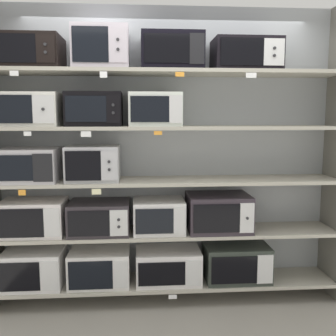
{
  "coord_description": "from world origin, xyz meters",
  "views": [
    {
      "loc": [
        -0.25,
        -3.32,
        1.65
      ],
      "look_at": [
        0.0,
        0.0,
        1.2
      ],
      "focal_mm": 41.22,
      "sensor_mm": 36.0,
      "label": 1
    }
  ],
  "objects": [
    {
      "name": "microwave_4",
      "position": [
        -1.16,
        -0.0,
        0.79
      ],
      "size": [
        0.54,
        0.38,
        0.3
      ],
      "color": "silver",
      "rests_on": "shelf_1"
    },
    {
      "name": "price_tag_9",
      "position": [
        0.65,
        -0.22,
        1.98
      ],
      "size": [
        0.09,
        0.0,
        0.04
      ],
      "primitive_type": "cube",
      "color": "white"
    },
    {
      "name": "microwave_11",
      "position": [
        -0.62,
        -0.0,
        1.71
      ],
      "size": [
        0.46,
        0.37,
        0.28
      ],
      "color": "black",
      "rests_on": "shelf_3"
    },
    {
      "name": "price_tag_7",
      "position": [
        -0.52,
        -0.22,
        1.97
      ],
      "size": [
        0.06,
        0.0,
        0.05
      ],
      "primitive_type": "cube",
      "color": "white"
    },
    {
      "name": "shelf_2",
      "position": [
        0.0,
        0.0,
        1.09
      ],
      "size": [
        2.99,
        0.42,
        0.03
      ],
      "primitive_type": "cube",
      "color": "#ADA899"
    },
    {
      "name": "microwave_10",
      "position": [
        -1.17,
        -0.0,
        1.7
      ],
      "size": [
        0.53,
        0.37,
        0.28
      ],
      "color": "silver",
      "rests_on": "shelf_3"
    },
    {
      "name": "price_tag_3",
      "position": [
        -1.12,
        -0.22,
        1.51
      ],
      "size": [
        0.06,
        0.0,
        0.03
      ],
      "primitive_type": "cube",
      "color": "white"
    },
    {
      "name": "microwave_0",
      "position": [
        -1.18,
        -0.0,
        0.33
      ],
      "size": [
        0.51,
        0.4,
        0.32
      ],
      "color": "silver",
      "rests_on": "shelf_0"
    },
    {
      "name": "microwave_15",
      "position": [
        0.03,
        -0.0,
        2.18
      ],
      "size": [
        0.51,
        0.4,
        0.3
      ],
      "color": "black",
      "rests_on": "shelf_4"
    },
    {
      "name": "microwave_8",
      "position": [
        -1.18,
        -0.0,
        1.24
      ],
      "size": [
        0.5,
        0.43,
        0.28
      ],
      "color": "#B7B3B8",
      "rests_on": "shelf_2"
    },
    {
      "name": "price_tag_8",
      "position": [
        0.08,
        -0.22,
        1.98
      ],
      "size": [
        0.07,
        0.0,
        0.04
      ],
      "primitive_type": "cube",
      "color": "orange"
    },
    {
      "name": "microwave_13",
      "position": [
        -1.15,
        -0.0,
        2.16
      ],
      "size": [
        0.56,
        0.43,
        0.27
      ],
      "color": "black",
      "rests_on": "shelf_4"
    },
    {
      "name": "microwave_1",
      "position": [
        -0.61,
        -0.0,
        0.32
      ],
      "size": [
        0.53,
        0.39,
        0.3
      ],
      "color": "silver",
      "rests_on": "shelf_0"
    },
    {
      "name": "microwave_2",
      "position": [
        -0.0,
        -0.0,
        0.32
      ],
      "size": [
        0.57,
        0.39,
        0.29
      ],
      "color": "silver",
      "rests_on": "shelf_0"
    },
    {
      "name": "shelf_0",
      "position": [
        0.0,
        0.0,
        0.16
      ],
      "size": [
        2.99,
        0.42,
        0.03
      ],
      "primitive_type": "cube",
      "color": "#ADA899",
      "rests_on": "ground"
    },
    {
      "name": "microwave_3",
      "position": [
        0.62,
        -0.0,
        0.33
      ],
      "size": [
        0.58,
        0.4,
        0.32
      ],
      "color": "#2D342D",
      "rests_on": "shelf_0"
    },
    {
      "name": "microwave_14",
      "position": [
        -0.55,
        -0.0,
        2.2
      ],
      "size": [
        0.45,
        0.44,
        0.34
      ],
      "color": "#BEB4BF",
      "rests_on": "shelf_4"
    },
    {
      "name": "microwave_16",
      "position": [
        0.66,
        -0.0,
        2.16
      ],
      "size": [
        0.56,
        0.37,
        0.27
      ],
      "color": "black",
      "rests_on": "shelf_4"
    },
    {
      "name": "price_tag_5",
      "position": [
        -0.1,
        -0.22,
        1.52
      ],
      "size": [
        0.07,
        0.0,
        0.03
      ],
      "primitive_type": "cube",
      "color": "orange"
    },
    {
      "name": "shelf_4",
      "position": [
        0.0,
        0.0,
        2.02
      ],
      "size": [
        2.99,
        0.42,
        0.03
      ],
      "primitive_type": "cube",
      "color": "#ADA899"
    },
    {
      "name": "microwave_7",
      "position": [
        0.45,
        -0.0,
        0.8
      ],
      "size": [
        0.55,
        0.44,
        0.32
      ],
      "color": "#2F272F",
      "rests_on": "shelf_1"
    },
    {
      "name": "microwave_9",
      "position": [
        -0.64,
        -0.0,
        1.25
      ],
      "size": [
        0.45,
        0.37,
        0.3
      ],
      "color": "#B3B3B8",
      "rests_on": "shelf_2"
    },
    {
      "name": "shelf_1",
      "position": [
        0.0,
        0.0,
        0.62
      ],
      "size": [
        2.99,
        0.42,
        0.03
      ],
      "primitive_type": "cube",
      "color": "#ADA899"
    },
    {
      "name": "microwave_5",
      "position": [
        -0.6,
        -0.0,
        0.77
      ],
      "size": [
        0.52,
        0.41,
        0.27
      ],
      "color": "#2D282C",
      "rests_on": "shelf_1"
    },
    {
      "name": "price_tag_1",
      "position": [
        -1.19,
        -0.22,
        1.04
      ],
      "size": [
        0.06,
        0.0,
        0.04
      ],
      "primitive_type": "cube",
      "color": "orange"
    },
    {
      "name": "price_tag_4",
      "position": [
        -0.67,
        -0.22,
        1.51
      ],
      "size": [
        0.08,
        0.0,
        0.04
      ],
      "primitive_type": "cube",
      "color": "white"
    },
    {
      "name": "price_tag_6",
      "position": [
        -1.2,
        -0.22,
        1.98
      ],
      "size": [
        0.07,
        0.0,
        0.04
      ],
      "primitive_type": "cube",
      "color": "white"
    },
    {
      "name": "microwave_6",
      "position": [
        -0.08,
        -0.0,
        0.78
      ],
      "size": [
        0.44,
        0.39,
        0.28
      ],
      "color": "silver",
      "rests_on": "shelf_1"
    },
    {
      "name": "back_panel",
      "position": [
        0.0,
        0.23,
        1.31
      ],
      "size": [
        3.19,
        0.04,
        2.62
      ],
      "primitive_type": "cube",
      "color": "#9EA3A8",
      "rests_on": "ground"
    },
    {
      "name": "price_tag_2",
      "position": [
        -0.6,
        -0.22,
        1.04
      ],
      "size": [
        0.08,
        0.0,
        0.05
      ],
      "primitive_type": "cube",
      "color": "beige"
    },
    {
      "name": "price_tag_0",
      "position": [
        0.02,
        -0.22,
        0.12
      ],
      "size": [
        0.07,
        0.0,
        0.04
      ],
      "primitive_type": "cube",
      "color": "white"
    },
    {
      "name": "microwave_12",
      "position": [
        -0.11,
        -0.0,
        1.71
      ],
      "size": [
        0.44,
        0.36,
        0.28
      ],
      "color": "silver",
      "rests_on": "shelf_3"
    },
    {
      "name": "shelf_3",
      "position": [
        0.0,
        0.0,
        1.55
      ],
      "size": [
        2.99,
        0.42,
        0.03
      ],
      "primitive_type": "cube",
      "color": "#ADA899"
    }
  ]
}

